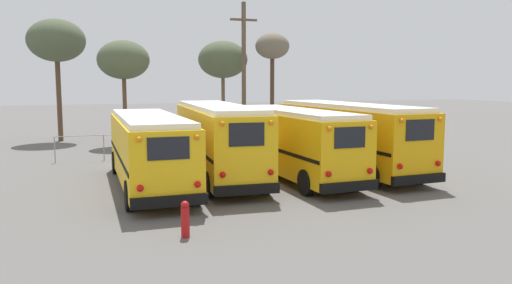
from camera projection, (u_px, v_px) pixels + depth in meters
name	position (u px, v px, depth m)	size (l,w,h in m)	color
ground_plane	(257.00, 178.00, 22.39)	(160.00, 160.00, 0.00)	#5B5956
school_bus_0	(149.00, 148.00, 20.32)	(2.56, 10.04, 2.97)	yellow
school_bus_1	(218.00, 138.00, 22.42)	(2.97, 10.63, 3.30)	yellow
school_bus_2	(294.00, 141.00, 22.30)	(2.67, 9.62, 3.09)	#EAAA0F
school_bus_3	(347.00, 134.00, 24.14)	(2.93, 10.69, 3.27)	#E5A00C
utility_pole	(244.00, 73.00, 32.69)	(1.80, 0.29, 9.43)	brown
bare_tree_0	(223.00, 60.00, 38.56)	(3.82, 3.82, 7.45)	brown
bare_tree_1	(272.00, 48.00, 37.06)	(2.54, 2.54, 7.90)	#473323
bare_tree_2	(123.00, 60.00, 33.43)	(3.46, 3.46, 7.07)	brown
bare_tree_3	(56.00, 41.00, 35.69)	(4.06, 4.06, 8.78)	brown
fence_line	(215.00, 138.00, 29.42)	(17.64, 0.06, 1.42)	#939399
fire_hydrant	(185.00, 219.00, 13.84)	(0.24, 0.24, 1.03)	#B21414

